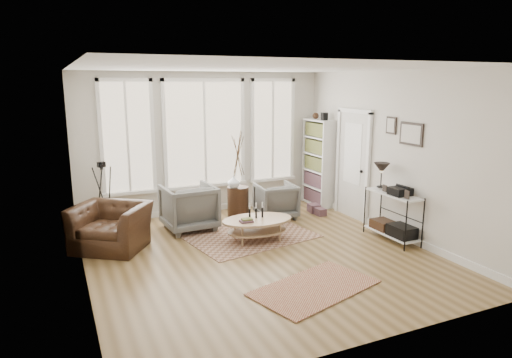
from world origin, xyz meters
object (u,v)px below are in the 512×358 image
low_shelf (392,211)px  side_table (238,176)px  bookcase (318,163)px  coffee_table (257,224)px  accent_chair (111,227)px  armchair_left (189,207)px  armchair_right (276,201)px

low_shelf → side_table: side_table is taller
bookcase → coffee_table: bearing=-144.0°
side_table → accent_chair: 2.70m
coffee_table → armchair_left: (-0.89, 1.10, 0.12)m
armchair_right → armchair_left: bearing=5.6°
bookcase → coffee_table: (-2.21, -1.60, -0.65)m
armchair_left → accent_chair: size_ratio=0.82×
armchair_left → accent_chair: bearing=13.3°
bookcase → armchair_right: size_ratio=2.68×
armchair_right → side_table: (-0.71, 0.29, 0.52)m
low_shelf → armchair_right: (-1.23, 2.02, -0.16)m
bookcase → low_shelf: 2.56m
coffee_table → armchair_right: bearing=50.1°
coffee_table → armchair_right: 1.43m
armchair_left → side_table: bearing=-168.9°
accent_chair → armchair_right: bearing=42.2°
bookcase → accent_chair: bookcase is taller
bookcase → armchair_left: bearing=-170.7°
bookcase → armchair_right: bearing=-158.7°
armchair_right → accent_chair: accent_chair is taller
coffee_table → armchair_right: size_ratio=1.66×
coffee_table → accent_chair: size_ratio=1.13×
coffee_table → armchair_left: 1.42m
accent_chair → side_table: bearing=50.4°
armchair_left → side_table: side_table is taller
coffee_table → armchair_left: armchair_left is taller
bookcase → accent_chair: (-4.55, -0.95, -0.59)m
armchair_left → accent_chair: 1.52m
armchair_left → accent_chair: armchair_left is taller
accent_chair → bookcase: bearing=46.2°
bookcase → low_shelf: bearing=-91.3°
low_shelf → accent_chair: (-4.49, 1.57, -0.14)m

